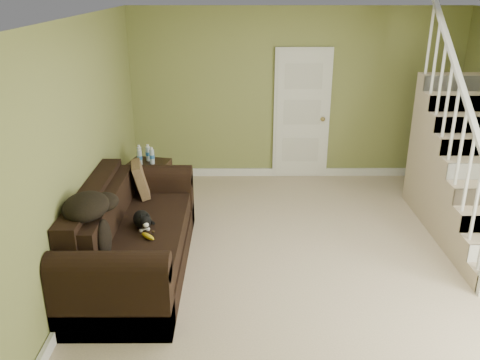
{
  "coord_description": "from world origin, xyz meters",
  "views": [
    {
      "loc": [
        -0.88,
        -4.92,
        2.92
      ],
      "look_at": [
        -0.86,
        0.45,
        0.81
      ],
      "focal_mm": 38.0,
      "sensor_mm": 36.0,
      "label": 1
    }
  ],
  "objects_px": {
    "cat": "(142,220)",
    "side_table": "(149,184)",
    "sofa": "(130,240)",
    "banana": "(148,236)"
  },
  "relations": [
    {
      "from": "cat",
      "to": "side_table",
      "type": "bearing_deg",
      "value": 77.41
    },
    {
      "from": "side_table",
      "to": "banana",
      "type": "distance_m",
      "value": 1.99
    },
    {
      "from": "sofa",
      "to": "side_table",
      "type": "height_order",
      "value": "sofa"
    },
    {
      "from": "cat",
      "to": "sofa",
      "type": "bearing_deg",
      "value": 149.52
    },
    {
      "from": "sofa",
      "to": "cat",
      "type": "relative_size",
      "value": 5.04
    },
    {
      "from": "sofa",
      "to": "banana",
      "type": "distance_m",
      "value": 0.4
    },
    {
      "from": "sofa",
      "to": "side_table",
      "type": "bearing_deg",
      "value": 92.92
    },
    {
      "from": "sofa",
      "to": "side_table",
      "type": "xyz_separation_m",
      "value": [
        -0.09,
        1.7,
        -0.04
      ]
    },
    {
      "from": "banana",
      "to": "cat",
      "type": "bearing_deg",
      "value": 66.12
    },
    {
      "from": "side_table",
      "to": "banana",
      "type": "height_order",
      "value": "side_table"
    }
  ]
}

